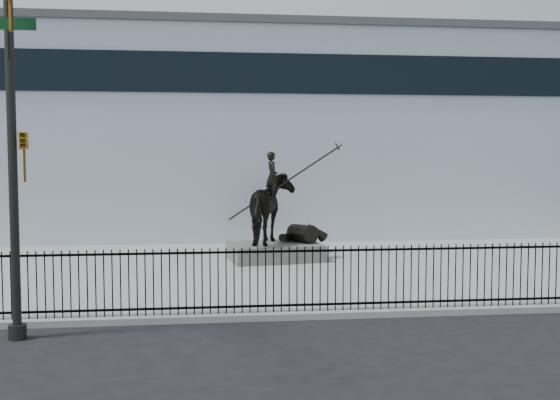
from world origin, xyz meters
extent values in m
plane|color=black|center=(0.00, 0.00, 0.00)|extent=(120.00, 120.00, 0.00)
cube|color=#9C9C99|center=(0.00, 7.00, 0.07)|extent=(30.00, 12.00, 0.15)
cube|color=silver|center=(0.00, 20.00, 4.50)|extent=(44.00, 14.00, 9.00)
cube|color=black|center=(0.00, 1.25, 0.30)|extent=(22.00, 0.05, 0.05)
cube|color=black|center=(0.00, 1.25, 1.55)|extent=(22.00, 0.05, 0.05)
cube|color=black|center=(0.00, 1.25, 0.90)|extent=(22.00, 0.03, 1.50)
cube|color=#62605A|center=(-0.81, 8.61, 0.43)|extent=(3.31, 2.52, 0.57)
imported|color=black|center=(-0.81, 8.61, 1.92)|extent=(2.39, 2.68, 2.41)
imported|color=black|center=(-0.90, 8.59, 3.03)|extent=(0.48, 0.65, 1.63)
cylinder|color=black|center=(-0.48, 8.66, 2.78)|extent=(3.84, 0.66, 2.45)
cylinder|color=black|center=(-7.00, 0.20, 0.15)|extent=(0.36, 0.36, 0.30)
cylinder|color=black|center=(-7.00, 0.20, 3.50)|extent=(0.18, 0.18, 7.00)
imported|color=orange|center=(-6.78, 0.20, 3.70)|extent=(0.16, 0.20, 1.00)
cube|color=#0C3F19|center=(-6.64, -1.00, 6.10)|extent=(0.90, 0.03, 0.22)
camera|label=1|loc=(-3.22, -13.42, 3.76)|focal=42.00mm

